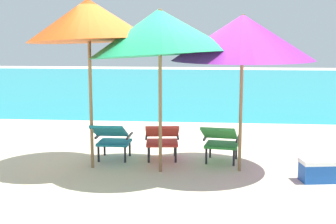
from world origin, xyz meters
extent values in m
plane|color=beige|center=(0.00, 4.00, 0.00)|extent=(40.00, 40.00, 0.00)
cube|color=teal|center=(0.00, 12.68, 0.00)|extent=(40.00, 18.00, 0.01)
cube|color=teal|center=(-0.87, 0.21, 0.28)|extent=(0.52, 0.50, 0.04)
cube|color=teal|center=(-0.87, -0.15, 0.55)|extent=(0.52, 0.52, 0.27)
cylinder|color=black|center=(-1.09, 0.42, 0.13)|extent=(0.04, 0.04, 0.26)
cylinder|color=black|center=(-0.65, 0.42, 0.13)|extent=(0.04, 0.04, 0.26)
cylinder|color=black|center=(-1.09, 0.00, 0.13)|extent=(0.04, 0.04, 0.26)
cylinder|color=black|center=(-0.65, 0.00, 0.13)|extent=(0.04, 0.04, 0.26)
cube|color=black|center=(-1.13, 0.21, 0.40)|extent=(0.03, 0.50, 0.03)
cube|color=black|center=(-0.61, 0.21, 0.40)|extent=(0.03, 0.50, 0.03)
cube|color=red|center=(-0.07, 0.26, 0.28)|extent=(0.57, 0.56, 0.04)
cube|color=red|center=(-0.03, -0.10, 0.55)|extent=(0.58, 0.57, 0.27)
cylinder|color=black|center=(-0.31, 0.45, 0.13)|extent=(0.04, 0.04, 0.26)
cylinder|color=black|center=(0.12, 0.50, 0.13)|extent=(0.04, 0.04, 0.26)
cylinder|color=black|center=(-0.26, 0.03, 0.13)|extent=(0.04, 0.04, 0.26)
cylinder|color=black|center=(0.17, 0.08, 0.13)|extent=(0.04, 0.04, 0.26)
cube|color=black|center=(-0.33, 0.23, 0.40)|extent=(0.09, 0.50, 0.03)
cube|color=black|center=(0.19, 0.29, 0.40)|extent=(0.09, 0.50, 0.03)
cube|color=#338E3D|center=(0.92, 0.21, 0.28)|extent=(0.59, 0.57, 0.04)
cube|color=#338E3D|center=(0.87, -0.15, 0.55)|extent=(0.59, 0.58, 0.27)
cylinder|color=black|center=(0.73, 0.45, 0.13)|extent=(0.04, 0.04, 0.26)
cylinder|color=black|center=(1.17, 0.38, 0.13)|extent=(0.04, 0.04, 0.26)
cylinder|color=black|center=(0.67, 0.03, 0.13)|extent=(0.04, 0.04, 0.26)
cylinder|color=black|center=(1.11, -0.03, 0.13)|extent=(0.04, 0.04, 0.26)
cube|color=black|center=(0.66, 0.25, 0.40)|extent=(0.10, 0.50, 0.03)
cube|color=black|center=(1.18, 0.17, 0.40)|extent=(0.10, 0.50, 0.03)
cylinder|color=olive|center=(-1.10, -0.34, 1.00)|extent=(0.05, 0.05, 1.99)
cone|color=#EA5619|center=(-1.10, -0.34, 2.27)|extent=(2.65, 2.65, 0.73)
sphere|color=#4C3823|center=(-1.10, -0.34, 2.56)|extent=(0.07, 0.07, 0.07)
cylinder|color=olive|center=(-0.02, -0.46, 0.90)|extent=(0.05, 0.05, 1.79)
cone|color=#1E9E60|center=(-0.02, -0.46, 2.09)|extent=(3.00, 3.00, 0.83)
sphere|color=#4C3823|center=(-0.02, -0.46, 2.39)|extent=(0.07, 0.07, 0.07)
cylinder|color=olive|center=(1.18, -0.30, 0.86)|extent=(0.05, 0.05, 1.72)
cone|color=purple|center=(1.18, -0.30, 2.02)|extent=(2.84, 2.85, 0.69)
sphere|color=#4C3823|center=(1.18, -0.30, 2.32)|extent=(0.07, 0.07, 0.07)
cube|color=#194CA5|center=(2.24, -0.73, 0.13)|extent=(0.49, 0.37, 0.26)
cube|color=white|center=(2.24, -0.73, 0.29)|extent=(0.52, 0.39, 0.06)
camera|label=1|loc=(0.73, -7.19, 2.03)|focal=49.38mm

